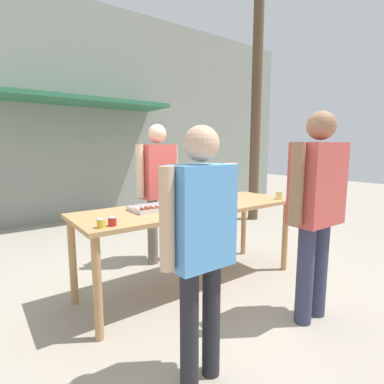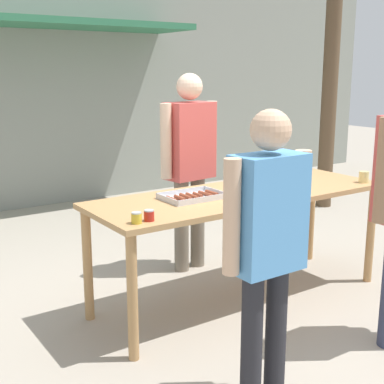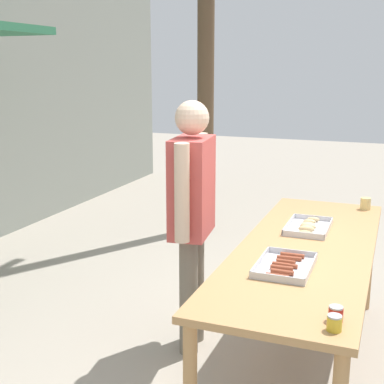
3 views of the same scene
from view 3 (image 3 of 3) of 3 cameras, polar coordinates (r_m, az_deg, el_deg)
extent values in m
plane|color=#A39989|center=(3.94, 11.44, -18.12)|extent=(24.00, 24.00, 0.00)
cube|color=tan|center=(3.57, 12.08, -5.96)|extent=(2.48, 0.83, 0.04)
cylinder|color=tan|center=(4.79, 18.32, -7.03)|extent=(0.07, 0.07, 0.86)
cylinder|color=tan|center=(4.87, 9.99, -6.24)|extent=(0.07, 0.07, 0.86)
cube|color=silver|center=(3.15, 9.89, -7.97)|extent=(0.45, 0.31, 0.01)
cube|color=silver|center=(3.12, 12.59, -7.88)|extent=(0.45, 0.01, 0.03)
cube|color=silver|center=(3.18, 7.26, -7.31)|extent=(0.45, 0.01, 0.03)
cube|color=silver|center=(2.94, 9.03, -9.06)|extent=(0.01, 0.31, 0.03)
cube|color=silver|center=(3.35, 10.66, -6.33)|extent=(0.01, 0.31, 0.03)
cylinder|color=brown|center=(2.99, 9.08, -8.83)|extent=(0.03, 0.13, 0.03)
cylinder|color=brown|center=(3.04, 9.61, -8.42)|extent=(0.03, 0.13, 0.03)
cylinder|color=brown|center=(3.10, 9.55, -7.99)|extent=(0.03, 0.13, 0.03)
cylinder|color=brown|center=(3.15, 9.88, -7.68)|extent=(0.03, 0.15, 0.03)
cylinder|color=brown|center=(3.20, 9.99, -7.33)|extent=(0.03, 0.11, 0.02)
cylinder|color=brown|center=(3.26, 10.33, -6.96)|extent=(0.04, 0.15, 0.03)
cylinder|color=brown|center=(3.31, 10.66, -6.64)|extent=(0.03, 0.14, 0.03)
cube|color=silver|center=(3.92, 12.29, -3.84)|extent=(0.46, 0.29, 0.01)
cube|color=silver|center=(3.90, 14.37, -3.72)|extent=(0.46, 0.01, 0.03)
cube|color=silver|center=(3.94, 10.27, -3.35)|extent=(0.46, 0.01, 0.03)
cube|color=silver|center=(3.70, 11.75, -4.49)|extent=(0.01, 0.29, 0.03)
cube|color=silver|center=(4.13, 12.81, -2.68)|extent=(0.01, 0.29, 0.03)
ellipsoid|color=#D6B77F|center=(3.75, 11.97, -4.28)|extent=(0.05, 0.10, 0.03)
ellipsoid|color=#D6B77F|center=(3.81, 12.09, -3.87)|extent=(0.07, 0.12, 0.05)
ellipsoid|color=#D6B77F|center=(3.88, 12.28, -3.59)|extent=(0.08, 0.12, 0.05)
ellipsoid|color=#D6B77F|center=(3.95, 12.31, -3.38)|extent=(0.05, 0.10, 0.04)
ellipsoid|color=#D6B77F|center=(4.02, 12.42, -3.11)|extent=(0.06, 0.10, 0.04)
ellipsoid|color=#D6B77F|center=(4.08, 12.81, -2.87)|extent=(0.06, 0.10, 0.04)
cylinder|color=gold|center=(2.50, 14.94, -13.42)|extent=(0.07, 0.07, 0.06)
cylinder|color=#B2B2B7|center=(2.48, 14.99, -12.67)|extent=(0.06, 0.06, 0.01)
cylinder|color=#B22319|center=(2.58, 15.08, -12.51)|extent=(0.07, 0.07, 0.06)
cylinder|color=#B2B2B7|center=(2.57, 15.13, -11.78)|extent=(0.06, 0.06, 0.01)
cylinder|color=#DBC67A|center=(4.57, 18.02, -1.18)|extent=(0.08, 0.08, 0.10)
cylinder|color=#756B5B|center=(3.88, -0.36, -11.09)|extent=(0.13, 0.13, 0.87)
cylinder|color=#756B5B|center=(4.06, 0.34, -9.96)|extent=(0.13, 0.13, 0.87)
cube|color=#C64C47|center=(3.72, 0.00, 0.54)|extent=(0.47, 0.30, 0.69)
sphere|color=beige|center=(3.65, 0.00, 7.93)|extent=(0.24, 0.24, 0.24)
cylinder|color=beige|center=(3.46, -1.08, -0.14)|extent=(0.10, 0.10, 0.65)
cylinder|color=beige|center=(3.98, 0.94, 1.62)|extent=(0.10, 0.10, 0.65)
camera|label=1|loc=(2.58, 73.70, -7.94)|focal=28.00mm
camera|label=2|loc=(2.77, 95.34, -5.22)|focal=50.00mm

